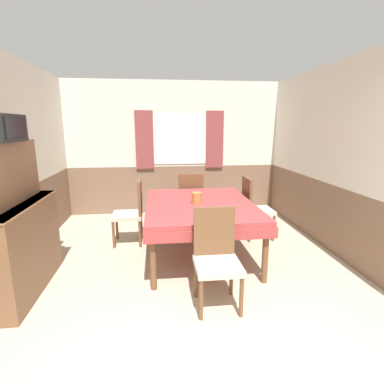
{
  "coord_description": "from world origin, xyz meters",
  "views": [
    {
      "loc": [
        -0.35,
        -1.62,
        1.77
      ],
      "look_at": [
        0.1,
        2.22,
        0.9
      ],
      "focal_mm": 28.0,
      "sensor_mm": 36.0,
      "label": 1
    }
  ],
  "objects": [
    {
      "name": "wall_right",
      "position": [
        2.1,
        2.18,
        1.3
      ],
      "size": [
        0.05,
        4.76,
        2.6
      ],
      "color": "silver",
      "rests_on": "ground_plane"
    },
    {
      "name": "dining_table",
      "position": [
        0.21,
        2.22,
        0.65
      ],
      "size": [
        1.44,
        1.86,
        0.75
      ],
      "color": "#9E3838",
      "rests_on": "ground_plane"
    },
    {
      "name": "vase",
      "position": [
        0.16,
        2.19,
        0.82
      ],
      "size": [
        0.13,
        0.13,
        0.15
      ],
      "color": "#B26B38",
      "rests_on": "dining_table"
    },
    {
      "name": "chair_head_near",
      "position": [
        0.21,
        1.07,
        0.51
      ],
      "size": [
        0.44,
        0.44,
        0.97
      ],
      "rotation": [
        0.0,
        0.0,
        3.14
      ],
      "color": "brown",
      "rests_on": "ground_plane"
    },
    {
      "name": "chair_left_far",
      "position": [
        -0.74,
        2.78,
        0.51
      ],
      "size": [
        0.44,
        0.44,
        0.97
      ],
      "rotation": [
        0.0,
        0.0,
        1.57
      ],
      "color": "brown",
      "rests_on": "ground_plane"
    },
    {
      "name": "wall_left",
      "position": [
        -2.1,
        2.18,
        1.3
      ],
      "size": [
        0.05,
        4.76,
        2.6
      ],
      "color": "silver",
      "rests_on": "ground_plane"
    },
    {
      "name": "wall_back",
      "position": [
        0.01,
        4.39,
        1.31
      ],
      "size": [
        4.55,
        0.1,
        2.6
      ],
      "color": "silver",
      "rests_on": "ground_plane"
    },
    {
      "name": "tv",
      "position": [
        -1.83,
        1.5,
        1.74
      ],
      "size": [
        0.29,
        0.53,
        0.26
      ],
      "color": "black",
      "rests_on": "sideboard"
    },
    {
      "name": "chair_head_window",
      "position": [
        0.21,
        3.38,
        0.51
      ],
      "size": [
        0.44,
        0.44,
        0.97
      ],
      "color": "brown",
      "rests_on": "ground_plane"
    },
    {
      "name": "sideboard",
      "position": [
        -1.85,
        1.53,
        0.69
      ],
      "size": [
        0.46,
        1.31,
        1.61
      ],
      "color": "brown",
      "rests_on": "ground_plane"
    },
    {
      "name": "chair_right_far",
      "position": [
        1.16,
        2.78,
        0.51
      ],
      "size": [
        0.44,
        0.44,
        0.97
      ],
      "rotation": [
        0.0,
        0.0,
        4.71
      ],
      "color": "brown",
      "rests_on": "ground_plane"
    }
  ]
}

